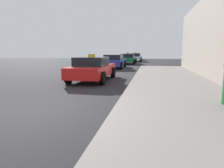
{
  "coord_description": "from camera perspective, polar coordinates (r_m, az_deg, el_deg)",
  "views": [
    {
      "loc": [
        2.89,
        -4.24,
        1.56
      ],
      "look_at": [
        1.77,
        1.64,
        0.58
      ],
      "focal_mm": 32.0,
      "sensor_mm": 36.0,
      "label": 1
    }
  ],
  "objects": [
    {
      "name": "car_blue",
      "position": [
        19.03,
        0.55,
        6.52
      ],
      "size": [
        1.97,
        4.32,
        1.27
      ],
      "color": "#233899",
      "rests_on": "ground_plane"
    },
    {
      "name": "car_white",
      "position": [
        31.94,
        6.69,
        7.57
      ],
      "size": [
        1.93,
        4.05,
        1.43
      ],
      "color": "white",
      "rests_on": "ground_plane"
    },
    {
      "name": "ground_plane",
      "position": [
        5.36,
        -22.62,
        -8.39
      ],
      "size": [
        80.0,
        80.0,
        0.0
      ],
      "primitive_type": "plane",
      "color": "#232326"
    },
    {
      "name": "car_black",
      "position": [
        39.34,
        6.95,
        7.87
      ],
      "size": [
        1.93,
        4.56,
        1.27
      ],
      "color": "black",
      "rests_on": "ground_plane"
    },
    {
      "name": "car_green",
      "position": [
        25.82,
        4.52,
        7.22
      ],
      "size": [
        2.02,
        4.52,
        1.43
      ],
      "color": "#196638",
      "rests_on": "ground_plane"
    },
    {
      "name": "car_red",
      "position": [
        10.87,
        -5.52,
        4.4
      ],
      "size": [
        1.93,
        4.29,
        1.43
      ],
      "color": "red",
      "rests_on": "ground_plane"
    },
    {
      "name": "sidewalk",
      "position": [
        4.63,
        24.5,
        -10.31
      ],
      "size": [
        4.0,
        32.0,
        0.15
      ],
      "primitive_type": "cube",
      "color": "gray",
      "rests_on": "ground_plane"
    }
  ]
}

